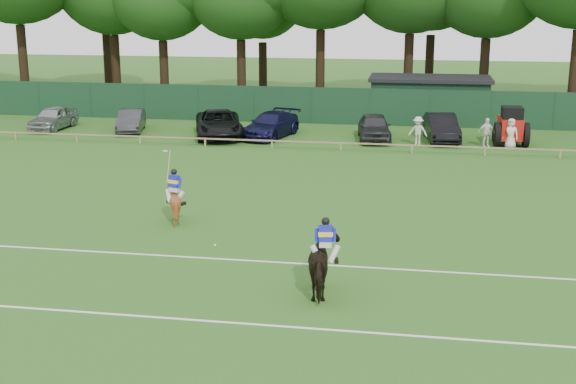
% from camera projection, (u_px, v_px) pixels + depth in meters
% --- Properties ---
extents(ground, '(160.00, 160.00, 0.00)m').
position_uv_depth(ground, '(259.00, 251.00, 26.89)').
color(ground, '#1E4C14').
rests_on(ground, ground).
extents(horse_dark, '(1.38, 2.37, 1.88)m').
position_uv_depth(horse_dark, '(325.00, 264.00, 22.89)').
color(horse_dark, black).
rests_on(horse_dark, ground).
extents(horse_chestnut, '(1.67, 1.76, 1.54)m').
position_uv_depth(horse_chestnut, '(175.00, 202.00, 30.24)').
color(horse_chestnut, brown).
rests_on(horse_chestnut, ground).
extents(sedan_silver, '(1.96, 4.52, 1.52)m').
position_uv_depth(sedan_silver, '(53.00, 118.00, 50.57)').
color(sedan_silver, '#9E9FA3').
rests_on(sedan_silver, ground).
extents(sedan_grey, '(2.48, 4.52, 1.41)m').
position_uv_depth(sedan_grey, '(131.00, 121.00, 49.71)').
color(sedan_grey, '#323335').
rests_on(sedan_grey, ground).
extents(suv_black, '(4.38, 6.48, 1.65)m').
position_uv_depth(suv_black, '(219.00, 124.00, 47.84)').
color(suv_black, black).
rests_on(suv_black, ground).
extents(sedan_navy, '(3.39, 5.64, 1.53)m').
position_uv_depth(sedan_navy, '(271.00, 125.00, 47.83)').
color(sedan_navy, '#111136').
rests_on(sedan_navy, ground).
extents(hatch_grey, '(2.43, 4.90, 1.60)m').
position_uv_depth(hatch_grey, '(374.00, 127.00, 46.88)').
color(hatch_grey, '#2E2F31').
rests_on(hatch_grey, ground).
extents(estate_black, '(2.32, 5.09, 1.62)m').
position_uv_depth(estate_black, '(441.00, 128.00, 46.63)').
color(estate_black, black).
rests_on(estate_black, ground).
extents(spectator_left, '(1.20, 0.83, 1.70)m').
position_uv_depth(spectator_left, '(418.00, 131.00, 45.25)').
color(spectator_left, beige).
rests_on(spectator_left, ground).
extents(spectator_mid, '(1.08, 0.67, 1.71)m').
position_uv_depth(spectator_mid, '(486.00, 133.00, 44.75)').
color(spectator_mid, white).
rests_on(spectator_mid, ground).
extents(spectator_right, '(0.99, 0.80, 1.75)m').
position_uv_depth(spectator_right, '(511.00, 134.00, 44.33)').
color(spectator_right, silver).
rests_on(spectator_right, ground).
extents(rider_dark, '(0.93, 0.44, 1.41)m').
position_uv_depth(rider_dark, '(325.00, 238.00, 22.67)').
color(rider_dark, silver).
rests_on(rider_dark, ground).
extents(rider_chestnut, '(0.91, 0.76, 2.05)m').
position_uv_depth(rider_chestnut, '(174.00, 185.00, 30.05)').
color(rider_chestnut, silver).
rests_on(rider_chestnut, ground).
extents(polo_ball, '(0.09, 0.09, 0.09)m').
position_uv_depth(polo_ball, '(215.00, 245.00, 27.40)').
color(polo_ball, silver).
rests_on(polo_ball, ground).
extents(pitch_lines, '(60.00, 5.10, 0.01)m').
position_uv_depth(pitch_lines, '(236.00, 288.00, 23.55)').
color(pitch_lines, silver).
rests_on(pitch_lines, ground).
extents(pitch_rail, '(62.10, 0.10, 0.50)m').
position_uv_depth(pitch_rail, '(324.00, 143.00, 43.94)').
color(pitch_rail, '#997F5B').
rests_on(pitch_rail, ground).
extents(perimeter_fence, '(92.08, 0.08, 2.50)m').
position_uv_depth(perimeter_fence, '(340.00, 106.00, 52.32)').
color(perimeter_fence, '#14351E').
rests_on(perimeter_fence, ground).
extents(utility_shed, '(8.40, 4.40, 3.04)m').
position_uv_depth(utility_shed, '(429.00, 98.00, 54.13)').
color(utility_shed, '#14331E').
rests_on(utility_shed, ground).
extents(tree_row, '(96.00, 12.00, 21.00)m').
position_uv_depth(tree_row, '(376.00, 108.00, 59.94)').
color(tree_row, '#26561C').
rests_on(tree_row, ground).
extents(tractor, '(1.96, 2.79, 2.31)m').
position_uv_depth(tractor, '(511.00, 127.00, 45.24)').
color(tractor, '#AD1710').
rests_on(tractor, ground).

